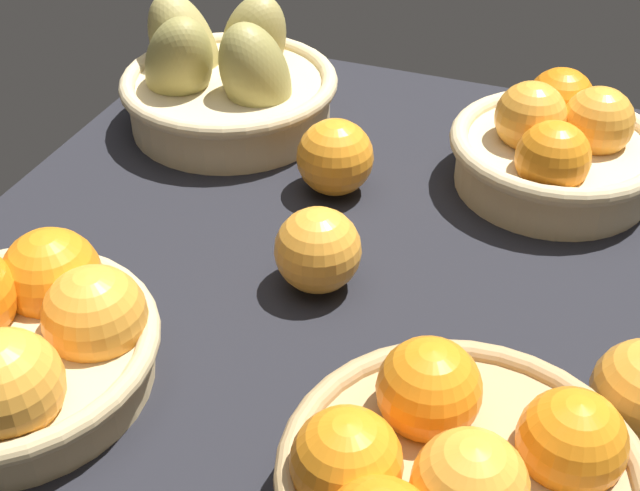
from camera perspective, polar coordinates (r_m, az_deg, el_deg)
The scene contains 7 objects.
market_tray at distance 82.79cm, azimuth 0.57°, elevation -2.15°, with size 84.00×72.00×3.00cm, color black.
basket_far_right_pears at distance 103.54cm, azimuth -6.23°, elevation 10.62°, with size 25.21×25.67×16.40cm.
basket_far_left at distance 72.32cm, azimuth -19.75°, elevation -5.89°, with size 24.12×24.12×10.29cm.
basket_near_left at distance 59.28cm, azimuth 8.75°, elevation -14.99°, with size 24.63×24.63×11.07cm.
basket_near_right at distance 93.93cm, azimuth 15.14°, elevation 6.23°, with size 22.09×22.09×11.34cm.
loose_orange_front_gap at distance 90.15cm, azimuth 0.99°, elevation 5.76°, with size 7.98×7.98×7.98cm, color orange.
loose_orange_back_gap at distance 77.31cm, azimuth -0.10°, elevation -0.31°, with size 7.81×7.81×7.81cm, color #F49E33.
Camera 1 is at (-60.25, -21.97, 53.86)cm, focal length 49.21 mm.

